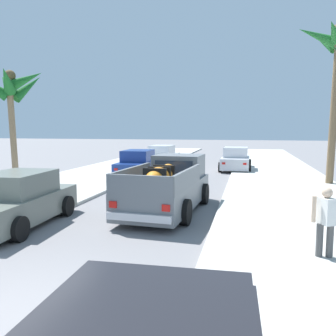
% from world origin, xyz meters
% --- Properties ---
extents(sidewalk_left, '(5.27, 60.00, 0.12)m').
position_xyz_m(sidewalk_left, '(-5.14, 12.00, 0.06)').
color(sidewalk_left, beige).
rests_on(sidewalk_left, ground).
extents(sidewalk_right, '(5.27, 60.00, 0.12)m').
position_xyz_m(sidewalk_right, '(5.14, 12.00, 0.06)').
color(sidewalk_right, beige).
rests_on(sidewalk_right, ground).
extents(curb_left, '(0.16, 60.00, 0.10)m').
position_xyz_m(curb_left, '(-3.91, 12.00, 0.05)').
color(curb_left, silver).
rests_on(curb_left, ground).
extents(curb_right, '(0.16, 60.00, 0.10)m').
position_xyz_m(curb_right, '(3.91, 12.00, 0.05)').
color(curb_right, silver).
rests_on(curb_right, ground).
extents(pickup_truck, '(2.45, 5.32, 1.80)m').
position_xyz_m(pickup_truck, '(0.84, 7.48, 0.81)').
color(pickup_truck, slate).
rests_on(pickup_truck, ground).
extents(car_left_near, '(2.20, 4.33, 1.54)m').
position_xyz_m(car_left_near, '(-2.99, 4.72, 0.71)').
color(car_left_near, slate).
rests_on(car_left_near, ground).
extents(car_right_near, '(2.14, 4.31, 1.54)m').
position_xyz_m(car_right_near, '(-2.72, 15.29, 0.71)').
color(car_right_near, navy).
rests_on(car_right_near, ground).
extents(car_right_mid, '(2.09, 4.29, 1.54)m').
position_xyz_m(car_right_mid, '(-2.70, 20.95, 0.71)').
color(car_right_mid, silver).
rests_on(car_right_mid, ground).
extents(car_left_far, '(2.05, 4.27, 1.54)m').
position_xyz_m(car_left_far, '(2.67, 19.64, 0.71)').
color(car_left_far, silver).
rests_on(car_left_far, ground).
extents(palm_tree_right_fore, '(3.44, 3.36, 5.66)m').
position_xyz_m(palm_tree_right_fore, '(-7.71, 11.02, 4.65)').
color(palm_tree_right_fore, '#846B4C').
rests_on(palm_tree_right_fore, ground).
extents(pedestrian, '(0.57, 0.44, 1.59)m').
position_xyz_m(pedestrian, '(5.04, 3.70, 0.91)').
color(pedestrian, '#4C4C4C').
rests_on(pedestrian, ground).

